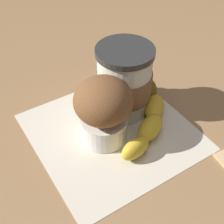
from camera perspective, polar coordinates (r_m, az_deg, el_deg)
name	(u,v)px	position (r m, az deg, el deg)	size (l,w,h in m)	color
ground_plane	(112,132)	(0.53, 0.00, -3.63)	(3.00, 3.00, 0.00)	#936D47
paper_napkin	(112,131)	(0.53, 0.00, -3.57)	(0.25, 0.25, 0.00)	beige
coffee_cup	(124,81)	(0.53, 2.24, 5.65)	(0.10, 0.10, 0.12)	silver
muffin	(103,109)	(0.48, -1.57, 0.59)	(0.09, 0.09, 0.11)	white
banana	(149,117)	(0.53, 6.72, -0.89)	(0.18, 0.12, 0.03)	gold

